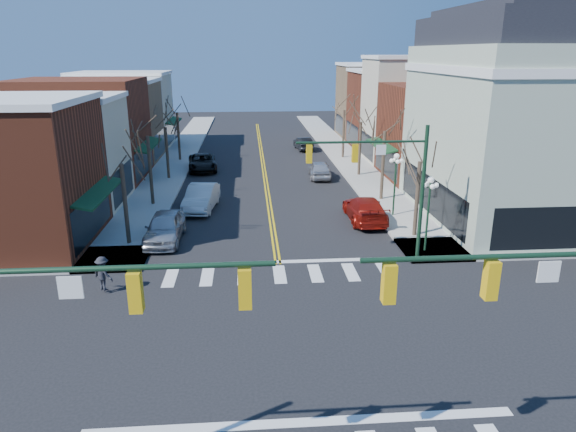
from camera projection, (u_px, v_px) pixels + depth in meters
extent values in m
plane|color=black|center=(290.00, 341.00, 19.76)|extent=(160.00, 160.00, 0.00)
cube|color=#9E9B93|center=(151.00, 201.00, 38.08)|extent=(3.50, 70.00, 0.15)
cube|color=#9E9B93|center=(382.00, 196.00, 39.37)|extent=(3.50, 70.00, 0.15)
cube|color=#BCB59B|center=(48.00, 154.00, 35.99)|extent=(10.00, 7.00, 7.50)
cube|color=maroon|center=(81.00, 131.00, 43.43)|extent=(10.00, 9.00, 8.50)
cube|color=olive|center=(107.00, 122.00, 51.37)|extent=(10.00, 7.50, 7.80)
cube|color=#BCB59B|center=(124.00, 112.00, 58.67)|extent=(10.00, 8.00, 8.20)
cube|color=maroon|center=(445.00, 132.00, 44.13)|extent=(10.00, 8.50, 8.00)
cube|color=#BCB59B|center=(417.00, 111.00, 51.18)|extent=(10.00, 7.00, 10.00)
cube|color=maroon|center=(396.00, 110.00, 58.53)|extent=(10.00, 8.00, 8.50)
cube|color=olive|center=(379.00, 102.00, 66.05)|extent=(10.00, 8.00, 9.00)
cube|color=#A5B39B|center=(526.00, 135.00, 33.07)|extent=(12.00, 14.00, 11.00)
cube|color=white|center=(536.00, 69.00, 31.82)|extent=(12.25, 14.25, 0.50)
cube|color=black|center=(541.00, 30.00, 31.11)|extent=(11.40, 13.40, 1.80)
cube|color=black|center=(544.00, 10.00, 30.78)|extent=(9.80, 11.80, 0.60)
cylinder|color=#14331E|center=(117.00, 268.00, 10.48)|extent=(6.50, 0.12, 0.12)
cube|color=gold|center=(135.00, 292.00, 10.67)|extent=(0.28, 0.28, 0.90)
cube|color=gold|center=(245.00, 288.00, 10.84)|extent=(0.28, 0.28, 0.90)
cylinder|color=#14331E|center=(508.00, 256.00, 11.09)|extent=(6.50, 0.12, 0.12)
cube|color=gold|center=(491.00, 280.00, 11.23)|extent=(0.28, 0.28, 0.90)
cube|color=gold|center=(389.00, 283.00, 11.06)|extent=(0.28, 0.28, 0.90)
cylinder|color=#14331E|center=(422.00, 196.00, 26.23)|extent=(0.20, 0.20, 7.20)
cylinder|color=#14331E|center=(362.00, 142.00, 25.14)|extent=(6.50, 0.12, 0.12)
cube|color=gold|center=(355.00, 153.00, 25.28)|extent=(0.28, 0.28, 0.90)
cube|color=gold|center=(309.00, 154.00, 25.12)|extent=(0.28, 0.28, 0.90)
cylinder|color=#14331E|center=(427.00, 218.00, 27.83)|extent=(0.12, 0.12, 4.00)
sphere|color=white|center=(431.00, 180.00, 27.17)|extent=(0.36, 0.36, 0.36)
cylinder|color=#14331E|center=(395.00, 188.00, 34.00)|extent=(0.12, 0.12, 4.00)
sphere|color=white|center=(397.00, 156.00, 33.34)|extent=(0.36, 0.36, 0.36)
cylinder|color=#382B21|center=(125.00, 205.00, 28.86)|extent=(0.24, 0.24, 4.76)
cylinder|color=#382B21|center=(150.00, 171.00, 36.41)|extent=(0.24, 0.24, 5.04)
cylinder|color=#382B21|center=(167.00, 154.00, 44.08)|extent=(0.24, 0.24, 4.55)
cylinder|color=#382B21|center=(179.00, 137.00, 51.62)|extent=(0.24, 0.24, 4.90)
cylinder|color=#382B21|center=(417.00, 200.00, 30.12)|extent=(0.24, 0.24, 4.62)
cylinder|color=#382B21|center=(383.00, 167.00, 37.63)|extent=(0.24, 0.24, 5.18)
cylinder|color=#382B21|center=(360.00, 149.00, 45.28)|extent=(0.24, 0.24, 4.83)
cylinder|color=#382B21|center=(343.00, 135.00, 52.85)|extent=(0.24, 0.24, 4.97)
imported|color=#AEAFB3|center=(165.00, 227.00, 29.92)|extent=(2.10, 5.02, 1.70)
imported|color=silver|center=(201.00, 198.00, 36.01)|extent=(2.42, 5.39, 1.72)
imported|color=black|center=(202.00, 162.00, 47.93)|extent=(3.07, 5.68, 1.51)
imported|color=maroon|center=(365.00, 209.00, 33.57)|extent=(2.29, 5.54, 1.60)
imported|color=#B5B6BA|center=(320.00, 169.00, 45.11)|extent=(2.02, 4.56, 1.52)
imported|color=black|center=(303.00, 144.00, 58.06)|extent=(1.99, 4.43, 1.41)
imported|color=black|center=(103.00, 273.00, 23.41)|extent=(1.21, 1.08, 1.63)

